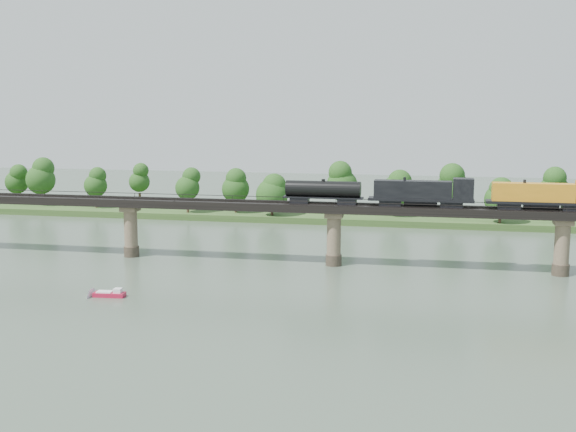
# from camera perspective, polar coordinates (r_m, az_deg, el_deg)

# --- Properties ---
(ground) EXTENTS (400.00, 400.00, 0.00)m
(ground) POSITION_cam_1_polar(r_m,az_deg,el_deg) (105.84, 1.42, -7.48)
(ground) COLOR #39493B
(ground) RESTS_ON ground
(far_bank) EXTENTS (300.00, 24.00, 1.60)m
(far_bank) POSITION_cam_1_polar(r_m,az_deg,el_deg) (188.09, 5.88, 0.03)
(far_bank) COLOR #2C491D
(far_bank) RESTS_ON ground
(bridge) EXTENTS (236.00, 30.00, 11.50)m
(bridge) POSITION_cam_1_polar(r_m,az_deg,el_deg) (133.43, 3.64, -1.62)
(bridge) COLOR #473A2D
(bridge) RESTS_ON ground
(bridge_superstructure) EXTENTS (220.00, 4.90, 0.75)m
(bridge_superstructure) POSITION_cam_1_polar(r_m,az_deg,el_deg) (132.41, 3.67, 1.08)
(bridge_superstructure) COLOR black
(bridge_superstructure) RESTS_ON bridge
(far_treeline) EXTENTS (289.06, 17.54, 13.60)m
(far_treeline) POSITION_cam_1_polar(r_m,az_deg,el_deg) (183.54, 3.23, 2.37)
(far_treeline) COLOR #382619
(far_treeline) RESTS_ON far_bank
(freight_train) EXTENTS (75.46, 2.94, 5.19)m
(freight_train) POSITION_cam_1_polar(r_m,az_deg,el_deg) (131.54, 16.52, 1.63)
(freight_train) COLOR black
(freight_train) RESTS_ON bridge
(motorboat) EXTENTS (4.99, 2.11, 1.37)m
(motorboat) POSITION_cam_1_polar(r_m,az_deg,el_deg) (116.31, -13.89, -5.98)
(motorboat) COLOR #AD1332
(motorboat) RESTS_ON ground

